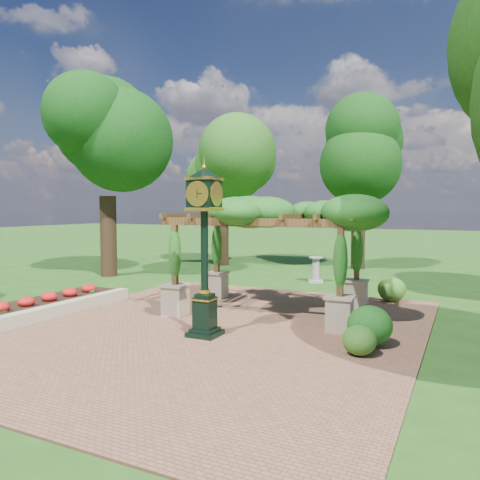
% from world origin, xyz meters
% --- Properties ---
extents(ground, '(120.00, 120.00, 0.00)m').
position_xyz_m(ground, '(0.00, 0.00, 0.00)').
color(ground, '#1E4714').
rests_on(ground, ground).
extents(brick_plaza, '(10.00, 12.00, 0.04)m').
position_xyz_m(brick_plaza, '(0.00, 1.00, 0.02)').
color(brick_plaza, brown).
rests_on(brick_plaza, ground).
extents(border_wall, '(0.35, 5.00, 0.40)m').
position_xyz_m(border_wall, '(-4.60, 0.50, 0.20)').
color(border_wall, '#C6B793').
rests_on(border_wall, ground).
extents(flower_bed, '(1.50, 5.00, 0.36)m').
position_xyz_m(flower_bed, '(-5.50, 0.50, 0.18)').
color(flower_bed, red).
rests_on(flower_bed, ground).
extents(pedestal_clock, '(0.82, 0.82, 4.08)m').
position_xyz_m(pedestal_clock, '(0.15, 0.27, 2.44)').
color(pedestal_clock, black).
rests_on(pedestal_clock, brick_plaza).
extents(pergola, '(5.63, 3.76, 3.40)m').
position_xyz_m(pergola, '(0.54, 3.31, 2.80)').
color(pergola, tan).
rests_on(pergola, brick_plaza).
extents(sundial, '(0.75, 0.75, 1.07)m').
position_xyz_m(sundial, '(0.11, 9.43, 0.47)').
color(sundial, '#989991').
rests_on(sundial, ground).
extents(shrub_front, '(0.74, 0.74, 0.64)m').
position_xyz_m(shrub_front, '(3.80, 0.40, 0.36)').
color(shrub_front, '#2C5D1A').
rests_on(shrub_front, brick_plaza).
extents(shrub_mid, '(1.10, 1.10, 0.90)m').
position_xyz_m(shrub_mid, '(3.86, 1.19, 0.49)').
color(shrub_mid, '#1B5417').
rests_on(shrub_mid, brick_plaza).
extents(shrub_back, '(1.09, 1.09, 0.80)m').
position_xyz_m(shrub_back, '(3.57, 6.51, 0.44)').
color(shrub_back, '#33661D').
rests_on(shrub_back, brick_plaza).
extents(tree_west_near, '(4.43, 4.43, 9.36)m').
position_xyz_m(tree_west_near, '(-8.87, 7.06, 6.41)').
color(tree_west_near, '#352215').
rests_on(tree_west_near, ground).
extents(tree_west_far, '(3.82, 3.82, 7.65)m').
position_xyz_m(tree_west_far, '(-6.17, 12.96, 5.24)').
color(tree_west_far, '#2F2012').
rests_on(tree_west_far, ground).
extents(tree_north, '(3.64, 3.64, 8.22)m').
position_xyz_m(tree_north, '(0.74, 14.62, 5.61)').
color(tree_north, '#342214').
rests_on(tree_north, ground).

